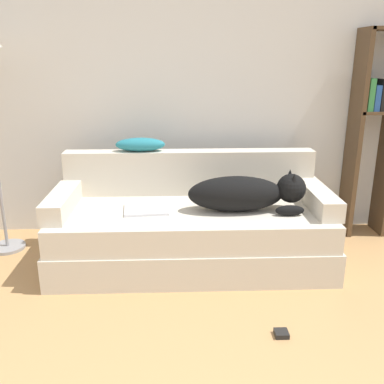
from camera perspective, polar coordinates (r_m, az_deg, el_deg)
wall_back at (r=3.53m, az=-1.45°, el=16.27°), size 7.01×0.06×2.70m
couch at (r=3.08m, az=-0.07°, el=-5.90°), size 1.93×0.84×0.42m
couch_backrest at (r=3.28m, az=-0.31°, el=2.66°), size 1.89×0.15×0.34m
couch_arm_left at (r=3.07m, az=-16.91°, el=-1.17°), size 0.15×0.65×0.13m
couch_arm_right at (r=3.13m, az=16.43°, el=-0.76°), size 0.15×0.65×0.13m
dog at (r=2.94m, az=7.29°, el=-0.12°), size 0.81×0.26×0.28m
laptop at (r=2.97m, az=-6.14°, el=-2.30°), size 0.32×0.27×0.02m
throw_pillow at (r=3.24m, az=-6.92°, el=6.30°), size 0.37×0.15×0.10m
bookshelf at (r=3.73m, az=22.94°, el=8.25°), size 0.32×0.26×1.64m
power_adapter at (r=2.47m, az=11.83°, el=-17.99°), size 0.07×0.07×0.03m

